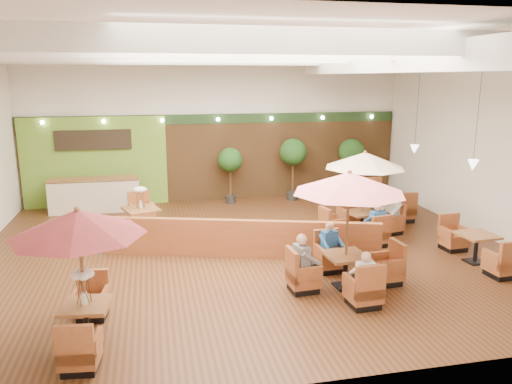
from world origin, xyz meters
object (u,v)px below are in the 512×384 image
object	(u,v)px
table_5	(388,202)
topiary_0	(230,162)
table_0	(80,241)
table_4	(476,249)
table_1	(348,209)
diner_1	(330,242)
diner_0	(364,272)
topiary_1	(293,155)
table_3	(141,218)
booth_divider	(240,239)
service_counter	(95,195)
diner_3	(376,220)
diner_2	(304,257)
topiary_2	(351,154)
diner_4	(392,209)
table_2	(364,178)

from	to	relation	value
table_5	topiary_0	distance (m)	5.76
table_0	table_4	world-z (taller)	table_0
table_1	diner_1	size ratio (longest dim) A/B	3.55
diner_0	topiary_1	bearing A→B (deg)	85.22
table_3	diner_0	world-z (taller)	table_3
booth_divider	diner_0	distance (m)	3.86
service_counter	topiary_1	world-z (taller)	topiary_1
topiary_1	table_1	bearing A→B (deg)	-97.90
diner_1	table_0	bearing A→B (deg)	9.13
booth_divider	table_0	bearing A→B (deg)	-116.18
table_1	diner_3	distance (m)	3.25
booth_divider	table_5	xyz separation A→B (m)	(5.72, 3.14, -0.11)
service_counter	diner_2	xyz separation A→B (m)	(5.06, -7.83, 0.19)
table_4	diner_1	size ratio (longest dim) A/B	3.42
table_5	diner_1	bearing A→B (deg)	-128.88
table_3	topiary_2	size ratio (longest dim) A/B	1.30
table_4	topiary_2	bearing A→B (deg)	88.99
diner_2	diner_3	world-z (taller)	diner_2
topiary_0	diner_1	size ratio (longest dim) A/B	2.76
diner_1	diner_0	bearing A→B (deg)	76.53
diner_0	service_counter	bearing A→B (deg)	126.69
table_5	table_3	bearing A→B (deg)	-174.19
table_3	table_0	bearing A→B (deg)	-116.58
topiary_0	topiary_2	world-z (taller)	topiary_2
topiary_0	diner_4	world-z (taller)	topiary_0
table_4	diner_0	bearing A→B (deg)	-159.37
table_1	diner_4	size ratio (longest dim) A/B	3.30
topiary_1	booth_divider	bearing A→B (deg)	-118.35
service_counter	diner_1	size ratio (longest dim) A/B	4.02
topiary_1	topiary_2	bearing A→B (deg)	0.00
topiary_0	booth_divider	bearing A→B (deg)	-96.85
diner_0	diner_2	world-z (taller)	diner_2
topiary_2	diner_1	bearing A→B (deg)	-115.90
diner_2	diner_4	world-z (taller)	diner_2
table_2	table_4	world-z (taller)	table_2
service_counter	table_3	xyz separation A→B (m)	(1.59, -3.04, -0.08)
table_2	topiary_0	xyz separation A→B (m)	(-3.13, 4.67, -0.20)
table_5	table_4	bearing A→B (deg)	-89.06
table_5	diner_4	world-z (taller)	diner_4
booth_divider	diner_0	bearing A→B (deg)	-42.67
diner_1	diner_4	distance (m)	3.67
diner_2	table_3	bearing A→B (deg)	-154.30
table_5	topiary_2	size ratio (longest dim) A/B	1.19
table_1	diner_1	distance (m)	1.44
booth_divider	table_0	size ratio (longest dim) A/B	2.92
table_0	table_2	distance (m)	8.54
service_counter	diner_3	bearing A→B (deg)	-34.33
table_1	topiary_1	xyz separation A→B (m)	(1.11, 8.03, -0.07)
topiary_1	service_counter	bearing A→B (deg)	-178.40
table_0	diner_3	xyz separation A→B (m)	(7.19, 3.69, -1.12)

